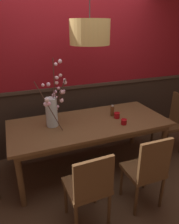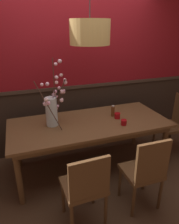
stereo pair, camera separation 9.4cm
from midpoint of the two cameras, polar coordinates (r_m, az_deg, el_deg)
The scene contains 12 objects.
ground_plane at distance 3.23m, azimuth -0.87°, elevation -14.85°, with size 24.00×24.00×0.00m, color #4C3321.
back_wall at distance 3.30m, azimuth -5.69°, elevation 13.74°, with size 6.11×0.14×2.94m.
dining_table at distance 2.87m, azimuth -0.94°, elevation -4.11°, with size 2.15×0.94×0.75m.
chair_near_side_right at distance 2.43m, azimuth 14.45°, elevation -14.97°, with size 0.41×0.39×0.92m.
chair_head_east_end at distance 3.64m, azimuth 21.25°, elevation -2.18°, with size 0.41×0.43×0.96m.
chair_far_side_left at distance 3.63m, azimuth -11.44°, elevation -0.93°, with size 0.41×0.39×0.98m.
chair_near_side_left at distance 2.16m, azimuth -1.43°, elevation -19.73°, with size 0.43×0.41×0.89m.
vase_with_blossoms at distance 2.69m, azimuth -11.09°, elevation 0.77°, with size 0.45×0.57×0.88m.
candle_holder_nearer_center at distance 2.96m, azimuth 6.61°, elevation -0.91°, with size 0.08×0.08×0.08m.
candle_holder_nearer_edge at distance 2.78m, azimuth 8.46°, elevation -2.68°, with size 0.08×0.08×0.07m.
condiment_bottle at distance 3.01m, azimuth 5.37°, elevation 0.36°, with size 0.05×0.05×0.17m.
pendant_lamp at distance 2.61m, azimuth -1.06°, elevation 21.09°, with size 0.48×0.48×1.19m.
Camera 1 is at (-0.94, -2.39, 1.96)m, focal length 33.25 mm.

